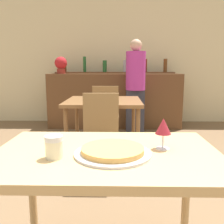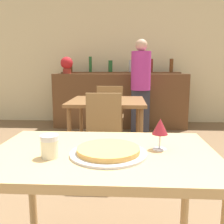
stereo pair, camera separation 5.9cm
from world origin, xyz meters
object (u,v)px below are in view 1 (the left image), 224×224
pizza_tray (113,151)px  potted_plant (61,64)px  chair_far_side_front (100,132)px  cheese_shaker (54,147)px  chair_far_side_back (106,112)px  person_standing (135,84)px  wine_glass (163,127)px

pizza_tray → potted_plant: potted_plant is taller
chair_far_side_front → cheese_shaker: size_ratio=8.65×
chair_far_side_back → person_standing: 0.91m
wine_glass → potted_plant: size_ratio=0.48×
cheese_shaker → wine_glass: wine_glass is taller
chair_far_side_front → wine_glass: (0.41, -1.29, 0.36)m
chair_far_side_front → potted_plant: size_ratio=2.79×
cheese_shaker → potted_plant: (-0.82, 3.84, 0.42)m
cheese_shaker → wine_glass: size_ratio=0.66×
cheese_shaker → chair_far_side_front: bearing=85.5°
chair_far_side_front → chair_far_side_back: bearing=90.0°
cheese_shaker → person_standing: 3.37m
chair_far_side_front → potted_plant: (-0.93, 2.41, 0.73)m
chair_far_side_front → person_standing: 1.98m
chair_far_side_front → pizza_tray: bearing=-83.7°
cheese_shaker → person_standing: person_standing is taller
pizza_tray → potted_plant: size_ratio=1.12×
chair_far_side_back → potted_plant: 1.68m
pizza_tray → potted_plant: (-1.08, 3.79, 0.46)m
wine_glass → potted_plant: potted_plant is taller
pizza_tray → potted_plant: 3.97m
pizza_tray → person_standing: (0.34, 3.26, 0.11)m
cheese_shaker → person_standing: (0.61, 3.31, 0.08)m
chair_far_side_back → potted_plant: size_ratio=2.79×
person_standing → pizza_tray: bearing=-95.9°
chair_far_side_front → wine_glass: size_ratio=5.75×
pizza_tray → cheese_shaker: 0.27m
chair_far_side_front → chair_far_side_back: size_ratio=1.00×
cheese_shaker → pizza_tray: bearing=10.9°
chair_far_side_front → wine_glass: 1.41m
wine_glass → cheese_shaker: bearing=-164.5°
cheese_shaker → chair_far_side_back: bearing=87.6°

